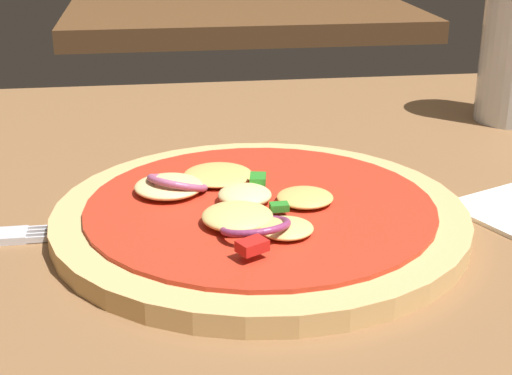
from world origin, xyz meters
The scene contains 3 objects.
dining_table centered at (0.00, 0.00, 0.02)m, with size 1.34×0.87×0.04m.
pizza centered at (0.01, 0.03, 0.05)m, with size 0.27×0.27×0.03m.
background_table centered at (0.12, 1.11, 0.02)m, with size 0.66×0.60×0.04m.
Camera 1 is at (-0.06, -0.42, 0.25)m, focal length 52.88 mm.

